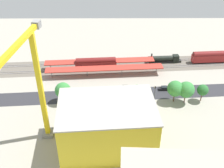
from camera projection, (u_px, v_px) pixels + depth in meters
The scene contains 25 objects.
ground_plane at pixel (117, 92), 112.95m from camera, with size 172.85×172.85×0.00m, color #9E998C.
rail_bed at pixel (116, 66), 131.07m from camera, with size 108.03×14.27×0.01m, color #665E54.
street_asphalt at pixel (117, 95), 111.18m from camera, with size 108.03×9.00×0.01m, color #2D2D33.
track_rails at pixel (116, 65), 130.97m from camera, with size 107.77×15.48×0.12m.
platform_canopy_near at pixel (105, 68), 121.63m from camera, with size 52.21×8.26×3.91m.
platform_canopy_far at pixel (100, 61), 127.26m from camera, with size 50.82×8.18×3.83m.
locomotive at pixel (165, 59), 132.88m from camera, with size 16.24×3.59×4.85m.
passenger_coach at pixel (210, 57), 132.26m from camera, with size 17.97×4.39×5.83m.
freight_coach_far at pixel (96, 63), 126.73m from camera, with size 19.11×4.28×5.82m.
parked_car_0 at pixel (185, 88), 113.71m from camera, with size 4.35×1.94×1.79m.
parked_car_1 at pixel (164, 88), 113.70m from camera, with size 4.45×1.98×1.59m.
parked_car_2 at pixel (146, 88), 113.58m from camera, with size 4.28×2.07×1.69m.
parked_car_3 at pixel (125, 88), 113.90m from camera, with size 4.51×1.99×1.75m.
parked_car_4 at pixel (104, 89), 113.19m from camera, with size 4.35×2.11×1.67m.
construction_building at pixel (107, 126), 84.44m from camera, with size 28.41×19.81×15.09m, color yellow.
construction_roof_slab at pixel (107, 106), 80.18m from camera, with size 29.01×20.41×0.40m, color #ADA89E.
tower_crane at pixel (36, 82), 77.52m from camera, with size 5.09×27.91×37.99m.
box_truck_0 at pixel (89, 112), 99.34m from camera, with size 8.73×3.64×3.55m.
street_tree_0 at pixel (63, 90), 104.19m from camera, with size 6.13×6.13×8.50m.
street_tree_1 at pixel (203, 90), 104.99m from camera, with size 4.34×4.34×7.25m.
street_tree_2 at pixel (64, 91), 104.16m from camera, with size 5.10×5.10×7.77m.
street_tree_3 at pixel (175, 89), 104.08m from camera, with size 6.16×6.16×9.12m.
street_tree_4 at pixel (186, 90), 103.66m from camera, with size 6.25×6.25×9.07m.
street_tree_5 at pixel (137, 92), 103.56m from camera, with size 5.72×5.72×8.14m.
traffic_light at pixel (155, 92), 104.68m from camera, with size 0.50×0.36×7.17m.
Camera 1 is at (2.65, 92.63, 64.69)m, focal length 44.11 mm.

